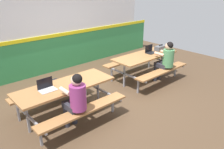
{
  "coord_description": "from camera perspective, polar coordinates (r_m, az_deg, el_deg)",
  "views": [
    {
      "loc": [
        -3.42,
        -3.8,
        2.66
      ],
      "look_at": [
        0.0,
        0.02,
        0.55
      ],
      "focal_mm": 35.98,
      "sensor_mm": 36.0,
      "label": 1
    }
  ],
  "objects": [
    {
      "name": "toolbox_grey",
      "position": [
        7.04,
        12.23,
        6.61
      ],
      "size": [
        0.4,
        0.18,
        0.18
      ],
      "color": "#595B60",
      "rests_on": "picnic_table_right"
    },
    {
      "name": "student_further",
      "position": [
        6.37,
        13.48,
        3.85
      ],
      "size": [
        0.36,
        0.53,
        1.21
      ],
      "color": "#2D2D38",
      "rests_on": "ground"
    },
    {
      "name": "picnic_table_left",
      "position": [
        4.71,
        -11.7,
        -4.42
      ],
      "size": [
        2.04,
        1.56,
        0.74
      ],
      "color": "#9E6B3D",
      "rests_on": "ground"
    },
    {
      "name": "student_nearer",
      "position": [
        4.17,
        -9.2,
        -5.89
      ],
      "size": [
        0.36,
        0.53,
        1.21
      ],
      "color": "#2D2D38",
      "rests_on": "ground"
    },
    {
      "name": "accent_backdrop",
      "position": [
        7.32,
        -13.34,
        10.63
      ],
      "size": [
        8.0,
        0.14,
        2.6
      ],
      "color": "#338C4C",
      "rests_on": "ground"
    },
    {
      "name": "backpack_dark",
      "position": [
        5.76,
        -14.74,
        -3.57
      ],
      "size": [
        0.3,
        0.22,
        0.44
      ],
      "color": "black",
      "rests_on": "ground"
    },
    {
      "name": "laptop_dark",
      "position": [
        6.73,
        9.74,
        5.86
      ],
      "size": [
        0.32,
        0.22,
        0.22
      ],
      "color": "black",
      "rests_on": "picnic_table_right"
    },
    {
      "name": "ground_plane",
      "position": [
        5.77,
        0.14,
        -5.21
      ],
      "size": [
        10.0,
        10.0,
        0.02
      ],
      "primitive_type": "cube",
      "color": "#4C3826"
    },
    {
      "name": "laptop_silver",
      "position": [
        4.5,
        -16.23,
        -3.23
      ],
      "size": [
        0.32,
        0.22,
        0.22
      ],
      "color": "silver",
      "rests_on": "picnic_table_left"
    },
    {
      "name": "picnic_table_right",
      "position": [
        6.56,
        8.36,
        3.6
      ],
      "size": [
        2.04,
        1.56,
        0.74
      ],
      "color": "#9E6B3D",
      "rests_on": "ground"
    }
  ]
}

